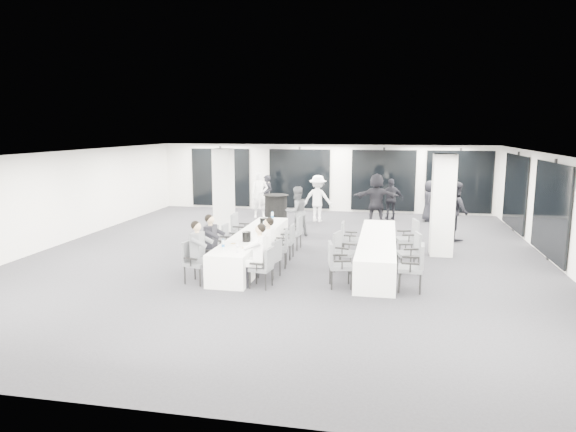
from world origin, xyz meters
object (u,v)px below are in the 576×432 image
banquet_table_side (377,252)px  chair_main_right_far (295,231)px  chair_side_right_near (415,264)px  chair_side_left_near (337,262)px  chair_main_left_near (194,259)px  ice_bucket_far (264,222)px  chair_main_right_near (264,265)px  chair_main_left_fourth (229,238)px  chair_side_left_mid (342,249)px  standing_guest_d (391,197)px  chair_side_right_mid (412,250)px  chair_side_left_far (348,237)px  standing_guest_h (455,207)px  chair_main_left_mid (220,242)px  standing_guest_c (318,195)px  chair_main_right_second (272,256)px  chair_main_right_mid (281,246)px  standing_guest_b (297,208)px  chair_side_right_far (410,236)px  standing_guest_e (429,198)px  standing_guest_f (376,195)px  banquet_table_main (253,248)px  chair_main_left_second (207,251)px  ice_bucket_near (247,237)px  cocktail_table (276,212)px  standing_guest_g (267,192)px  standing_guest_a (260,192)px

banquet_table_side → chair_main_right_far: chair_main_right_far is taller
banquet_table_side → chair_side_right_near: bearing=-66.3°
chair_side_left_near → chair_side_right_near: bearing=79.6°
chair_main_left_near → ice_bucket_far: size_ratio=3.99×
chair_main_right_near → chair_side_left_near: 1.60m
chair_main_left_near → chair_main_left_fourth: chair_main_left_near is taller
chair_side_left_mid → standing_guest_d: (1.18, 7.54, 0.35)m
chair_main_left_fourth → chair_side_right_near: 5.41m
chair_side_right_mid → chair_side_left_far: bearing=37.2°
chair_main_right_near → standing_guest_h: size_ratio=0.43×
chair_main_left_near → chair_main_left_mid: chair_main_left_near is taller
standing_guest_c → chair_main_right_near: bearing=98.7°
chair_main_left_mid → chair_main_right_far: size_ratio=0.99×
ice_bucket_far → chair_main_right_second: bearing=-71.6°
chair_main_right_mid → chair_main_left_near: bearing=127.5°
standing_guest_b → standing_guest_c: bearing=-138.9°
chair_side_left_far → chair_side_right_far: chair_side_right_far is taller
chair_side_right_mid → standing_guest_e: 7.38m
chair_main_right_second → standing_guest_f: 7.98m
chair_main_right_far → chair_main_left_mid: bearing=142.5°
chair_main_right_mid → standing_guest_b: standing_guest_b is taller
banquet_table_main → chair_side_left_near: size_ratio=4.95×
chair_side_left_mid → standing_guest_c: 6.80m
chair_main_left_second → chair_main_right_near: chair_main_left_second is taller
banquet_table_side → standing_guest_e: size_ratio=2.86×
standing_guest_d → ice_bucket_near: standing_guest_d is taller
cocktail_table → chair_main_left_near: 6.44m
chair_side_left_mid → chair_side_right_far: chair_side_right_far is taller
chair_main_left_mid → chair_main_left_fourth: size_ratio=1.10×
standing_guest_d → standing_guest_e: (1.41, -0.06, -0.02)m
banquet_table_main → ice_bucket_far: 1.12m
banquet_table_main → chair_main_right_near: chair_main_right_near is taller
banquet_table_side → chair_side_right_mid: bearing=-28.9°
chair_main_right_mid → standing_guest_g: size_ratio=0.54×
chair_main_right_mid → chair_side_right_far: (3.23, 1.61, 0.04)m
chair_side_right_near → standing_guest_h: (1.47, 5.56, 0.46)m
chair_main_left_near → standing_guest_f: bearing=168.0°
chair_side_left_near → chair_main_left_mid: bearing=-127.8°
chair_main_right_mid → chair_side_right_near: size_ratio=0.93×
standing_guest_f → standing_guest_c: bearing=-1.4°
chair_main_right_near → standing_guest_b: (-0.27, 5.53, 0.41)m
chair_main_right_mid → standing_guest_h: size_ratio=0.46×
chair_main_left_fourth → standing_guest_a: 6.12m
chair_main_left_near → chair_side_left_far: size_ratio=1.03×
chair_main_right_mid → standing_guest_a: bearing=10.3°
chair_main_right_second → chair_main_right_far: (0.01, 2.94, 0.03)m
chair_side_left_far → standing_guest_f: standing_guest_f is taller
chair_side_left_far → chair_main_left_second: bearing=-53.9°
standing_guest_c → standing_guest_f: (2.16, 0.15, 0.06)m
ice_bucket_near → standing_guest_h: bearing=41.1°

